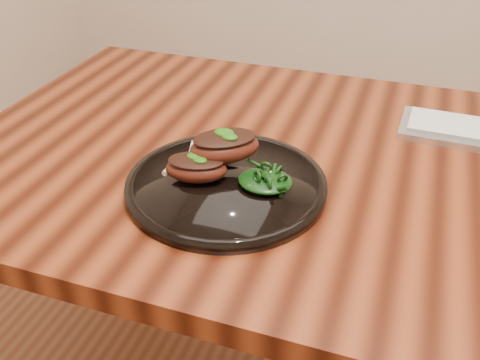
{
  "coord_description": "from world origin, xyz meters",
  "views": [
    {
      "loc": [
        -0.01,
        -0.8,
        1.23
      ],
      "look_at": [
        -0.24,
        -0.15,
        0.78
      ],
      "focal_mm": 40.0,
      "sensor_mm": 36.0,
      "label": 1
    }
  ],
  "objects_px": {
    "plate": "(226,184)",
    "lamb_chop_front": "(196,167)",
    "greens_heap": "(265,178)",
    "desk": "(397,214)"
  },
  "relations": [
    {
      "from": "plate",
      "to": "lamb_chop_front",
      "type": "xyz_separation_m",
      "value": [
        -0.05,
        -0.01,
        0.03
      ]
    },
    {
      "from": "plate",
      "to": "lamb_chop_front",
      "type": "relative_size",
      "value": 2.91
    },
    {
      "from": "plate",
      "to": "greens_heap",
      "type": "xyz_separation_m",
      "value": [
        0.06,
        0.01,
        0.02
      ]
    },
    {
      "from": "desk",
      "to": "plate",
      "type": "relative_size",
      "value": 5.04
    },
    {
      "from": "plate",
      "to": "lamb_chop_front",
      "type": "distance_m",
      "value": 0.06
    },
    {
      "from": "lamb_chop_front",
      "to": "plate",
      "type": "bearing_deg",
      "value": 13.77
    },
    {
      "from": "desk",
      "to": "lamb_chop_front",
      "type": "xyz_separation_m",
      "value": [
        -0.31,
        -0.15,
        0.12
      ]
    },
    {
      "from": "plate",
      "to": "desk",
      "type": "bearing_deg",
      "value": 27.71
    },
    {
      "from": "greens_heap",
      "to": "desk",
      "type": "bearing_deg",
      "value": 33.35
    },
    {
      "from": "lamb_chop_front",
      "to": "greens_heap",
      "type": "height_order",
      "value": "lamb_chop_front"
    }
  ]
}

